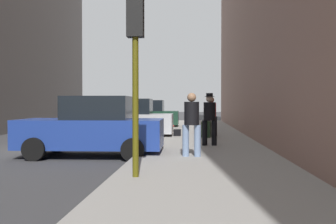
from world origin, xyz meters
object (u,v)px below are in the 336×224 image
pedestrian_in_red_jacket (212,114)px  duffel_bag (177,133)px  parked_dark_green_sedan (146,115)px  pedestrian_in_jeans (192,121)px  parked_silver_sedan (127,120)px  parked_blue_sedan (93,128)px  pedestrian_with_fedora (209,116)px  fire_hydrant (170,125)px  traffic_light (135,42)px  rolling_suitcase (206,129)px

pedestrian_in_red_jacket → duffel_bag: pedestrian_in_red_jacket is taller
pedestrian_in_red_jacket → parked_dark_green_sedan: bearing=118.9°
pedestrian_in_red_jacket → pedestrian_in_jeans: (-0.86, -6.62, 0.00)m
parked_silver_sedan → parked_dark_green_sedan: bearing=90.0°
parked_blue_sedan → pedestrian_with_fedora: (3.53, 1.84, 0.29)m
pedestrian_in_jeans → fire_hydrant: bearing=97.3°
fire_hydrant → pedestrian_in_jeans: (1.13, -8.74, 0.61)m
parked_dark_green_sedan → pedestrian_with_fedora: (3.53, -10.78, 0.29)m
parked_blue_sedan → duffel_bag: (2.27, 5.63, -0.56)m
traffic_light → pedestrian_in_red_jacket: (1.94, 9.49, -1.65)m
parked_silver_sedan → parked_dark_green_sedan: (0.00, 6.87, 0.00)m
parked_blue_sedan → traffic_light: (1.85, -3.73, 1.91)m
rolling_suitcase → traffic_light: bearing=-100.9°
parked_dark_green_sedan → traffic_light: size_ratio=1.17×
traffic_light → pedestrian_in_jeans: bearing=69.4°
pedestrian_in_red_jacket → parked_silver_sedan: bearing=-179.8°
parked_blue_sedan → parked_silver_sedan: (0.00, 5.74, 0.00)m
parked_silver_sedan → traffic_light: bearing=-78.9°
parked_dark_green_sedan → duffel_bag: 7.36m
pedestrian_in_red_jacket → duffel_bag: 1.73m
traffic_light → pedestrian_with_fedora: (1.67, 5.57, -1.62)m
parked_silver_sedan → traffic_light: size_ratio=1.17×
parked_blue_sedan → fire_hydrant: (1.80, 7.87, -0.35)m
duffel_bag → traffic_light: bearing=-92.6°
pedestrian_in_jeans → pedestrian_with_fedora: 2.77m
fire_hydrant → pedestrian_in_red_jacket: (1.99, -2.12, 0.61)m
parked_blue_sedan → traffic_light: 4.59m
parked_dark_green_sedan → rolling_suitcase: bearing=-65.2°
rolling_suitcase → duffel_bag: 1.44m
parked_blue_sedan → parked_dark_green_sedan: 12.62m
parked_dark_green_sedan → pedestrian_in_red_jacket: bearing=-61.1°
pedestrian_with_fedora → rolling_suitcase: pedestrian_with_fedora is taller
pedestrian_with_fedora → duffel_bag: 4.09m
parked_dark_green_sedan → traffic_light: traffic_light is taller
fire_hydrant → rolling_suitcase: (1.73, -2.89, -0.01)m
traffic_light → rolling_suitcase: 9.16m
parked_blue_sedan → pedestrian_in_jeans: pedestrian_in_jeans is taller
parked_silver_sedan → fire_hydrant: (1.80, 2.13, -0.35)m
parked_silver_sedan → duffel_bag: bearing=-2.7°
parked_blue_sedan → pedestrian_in_red_jacket: (3.79, 5.75, 0.26)m
parked_blue_sedan → pedestrian_in_red_jacket: pedestrian_in_red_jacket is taller
traffic_light → pedestrian_in_red_jacket: size_ratio=2.11×
parked_dark_green_sedan → parked_silver_sedan: bearing=-90.0°
parked_blue_sedan → traffic_light: bearing=-63.6°
fire_hydrant → rolling_suitcase: rolling_suitcase is taller
parked_dark_green_sedan → pedestrian_in_jeans: 13.80m
parked_blue_sedan → rolling_suitcase: 6.12m
parked_silver_sedan → pedestrian_with_fedora: 5.27m
fire_hydrant → pedestrian_with_fedora: bearing=-74.1°
parked_silver_sedan → pedestrian_in_red_jacket: pedestrian_in_red_jacket is taller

